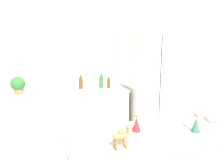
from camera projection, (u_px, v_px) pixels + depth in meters
name	position (u px, v px, depth m)	size (l,w,h in m)	color
wall_back	(86.00, 64.00, 3.53)	(8.00, 0.06, 2.55)	silver
back_counter	(71.00, 117.00, 3.26)	(1.81, 0.63, 0.88)	silver
refrigerator	(148.00, 85.00, 3.57)	(0.84, 0.75, 1.79)	silver
potted_plant	(18.00, 84.00, 2.94)	(0.21, 0.21, 0.27)	#9E6B47
paper_towel_roll	(32.00, 86.00, 2.97)	(0.11, 0.11, 0.24)	white
back_bottle_0	(55.00, 82.00, 3.11)	(0.07, 0.07, 0.31)	#B2B7BC
back_bottle_1	(81.00, 81.00, 3.30)	(0.07, 0.07, 0.27)	brown
back_bottle_2	(101.00, 80.00, 3.37)	(0.08, 0.08, 0.29)	#2D6033
back_bottle_3	(109.00, 82.00, 3.35)	(0.06, 0.06, 0.24)	brown
fruit_bowl	(222.00, 119.00, 1.72)	(0.25, 0.25, 0.05)	white
camel_figurine	(121.00, 135.00, 1.26)	(0.12, 0.06, 0.15)	olive
wise_man_figurine_blue	(196.00, 123.00, 1.51)	(0.07, 0.07, 0.16)	#33664C
wise_man_figurine_crimson	(136.00, 123.00, 1.53)	(0.07, 0.07, 0.15)	maroon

